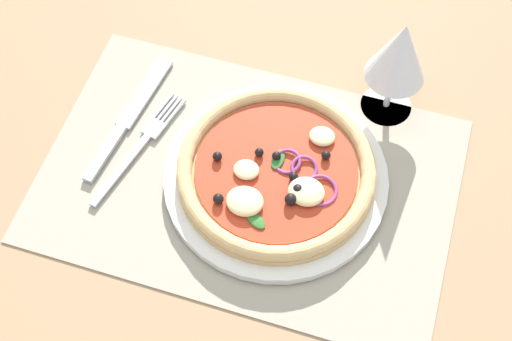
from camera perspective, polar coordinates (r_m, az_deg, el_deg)
The scene contains 7 objects.
ground_plane at distance 85.99cm, azimuth -0.61°, elevation -1.13°, with size 190.00×140.00×2.40cm, color #9E7A56.
placemat at distance 84.77cm, azimuth -0.62°, elevation -0.67°, with size 48.33×32.07×0.40cm, color #A39984.
plate at distance 83.93cm, azimuth 1.59°, elevation -0.58°, with size 26.25×26.25×1.23cm, color silver.
pizza at distance 82.40cm, azimuth 1.64°, elevation -0.04°, with size 23.04×23.04×2.68cm.
fork at distance 88.01cm, azimuth -8.99°, elevation 2.22°, with size 5.66×17.86×0.44cm.
knife at distance 90.46cm, azimuth -10.02°, elevation 4.31°, with size 4.09×20.05×0.62cm.
wine_glass at distance 84.21cm, azimuth 11.35°, elevation 9.10°, with size 7.20×7.20×14.90cm.
Camera 1 is at (13.34, -40.03, 73.72)cm, focal length 50.35 mm.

